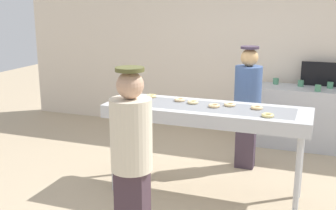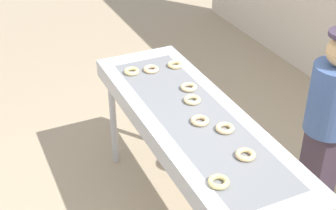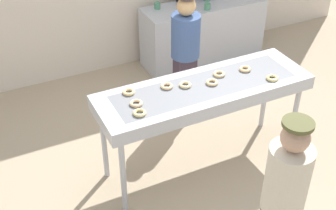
{
  "view_description": "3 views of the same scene",
  "coord_description": "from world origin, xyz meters",
  "px_view_note": "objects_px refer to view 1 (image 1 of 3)",
  "views": [
    {
      "loc": [
        1.13,
        -4.25,
        2.12
      ],
      "look_at": [
        -0.43,
        -0.03,
        1.0
      ],
      "focal_mm": 45.0,
      "sensor_mm": 36.0,
      "label": 1
    },
    {
      "loc": [
        2.42,
        -1.31,
        2.81
      ],
      "look_at": [
        -0.28,
        -0.06,
        0.96
      ],
      "focal_mm": 51.66,
      "sensor_mm": 36.0,
      "label": 2
    },
    {
      "loc": [
        -2.0,
        -3.29,
        3.47
      ],
      "look_at": [
        -0.4,
        0.01,
        0.9
      ],
      "focal_mm": 49.41,
      "sensor_mm": 36.0,
      "label": 3
    }
  ],
  "objects_px": {
    "plain_donut_6": "(180,100)",
    "plain_donut_3": "(135,103)",
    "fryer_conveyor": "(206,114)",
    "prep_counter": "(320,119)",
    "worker_baker": "(247,100)",
    "menu_display": "(323,74)",
    "plain_donut_1": "(268,115)",
    "plain_donut_0": "(214,106)",
    "plain_donut_2": "(257,108)",
    "paper_cup_3": "(318,88)",
    "paper_cup_0": "(276,81)",
    "plain_donut_8": "(151,96)",
    "paper_cup_2": "(301,83)",
    "customer_waiting": "(132,161)",
    "paper_cup_1": "(330,85)",
    "plain_donut_5": "(230,105)",
    "plain_donut_4": "(144,100)"
  },
  "relations": [
    {
      "from": "worker_baker",
      "to": "customer_waiting",
      "type": "relative_size",
      "value": 0.95
    },
    {
      "from": "plain_donut_6",
      "to": "menu_display",
      "type": "distance_m",
      "value": 2.62
    },
    {
      "from": "plain_donut_5",
      "to": "paper_cup_2",
      "type": "bearing_deg",
      "value": 72.75
    },
    {
      "from": "plain_donut_2",
      "to": "paper_cup_1",
      "type": "distance_m",
      "value": 2.19
    },
    {
      "from": "paper_cup_0",
      "to": "paper_cup_3",
      "type": "height_order",
      "value": "same"
    },
    {
      "from": "paper_cup_3",
      "to": "plain_donut_1",
      "type": "bearing_deg",
      "value": -101.95
    },
    {
      "from": "plain_donut_1",
      "to": "plain_donut_3",
      "type": "bearing_deg",
      "value": 178.58
    },
    {
      "from": "plain_donut_0",
      "to": "paper_cup_0",
      "type": "height_order",
      "value": "plain_donut_0"
    },
    {
      "from": "paper_cup_0",
      "to": "menu_display",
      "type": "height_order",
      "value": "menu_display"
    },
    {
      "from": "customer_waiting",
      "to": "prep_counter",
      "type": "distance_m",
      "value": 3.82
    },
    {
      "from": "plain_donut_3",
      "to": "prep_counter",
      "type": "relative_size",
      "value": 0.07
    },
    {
      "from": "paper_cup_1",
      "to": "paper_cup_0",
      "type": "bearing_deg",
      "value": 176.13
    },
    {
      "from": "plain_donut_6",
      "to": "paper_cup_0",
      "type": "bearing_deg",
      "value": 67.56
    },
    {
      "from": "paper_cup_2",
      "to": "plain_donut_5",
      "type": "bearing_deg",
      "value": -107.25
    },
    {
      "from": "plain_donut_4",
      "to": "plain_donut_8",
      "type": "xyz_separation_m",
      "value": [
        0.01,
        0.21,
        0.0
      ]
    },
    {
      "from": "paper_cup_1",
      "to": "paper_cup_3",
      "type": "height_order",
      "value": "same"
    },
    {
      "from": "plain_donut_1",
      "to": "plain_donut_6",
      "type": "bearing_deg",
      "value": 162.09
    },
    {
      "from": "plain_donut_6",
      "to": "plain_donut_8",
      "type": "distance_m",
      "value": 0.38
    },
    {
      "from": "paper_cup_2",
      "to": "paper_cup_0",
      "type": "bearing_deg",
      "value": 172.64
    },
    {
      "from": "plain_donut_6",
      "to": "paper_cup_1",
      "type": "bearing_deg",
      "value": 51.02
    },
    {
      "from": "plain_donut_6",
      "to": "menu_display",
      "type": "height_order",
      "value": "menu_display"
    },
    {
      "from": "customer_waiting",
      "to": "plain_donut_3",
      "type": "bearing_deg",
      "value": 116.52
    },
    {
      "from": "plain_donut_8",
      "to": "paper_cup_1",
      "type": "bearing_deg",
      "value": 44.11
    },
    {
      "from": "paper_cup_2",
      "to": "menu_display",
      "type": "distance_m",
      "value": 0.36
    },
    {
      "from": "customer_waiting",
      "to": "menu_display",
      "type": "xyz_separation_m",
      "value": [
        1.35,
        3.78,
        0.14
      ]
    },
    {
      "from": "plain_donut_3",
      "to": "plain_donut_0",
      "type": "bearing_deg",
      "value": 10.28
    },
    {
      "from": "plain_donut_0",
      "to": "paper_cup_3",
      "type": "xyz_separation_m",
      "value": [
        1.02,
        1.86,
        -0.1
      ]
    },
    {
      "from": "plain_donut_2",
      "to": "plain_donut_5",
      "type": "relative_size",
      "value": 1.0
    },
    {
      "from": "plain_donut_6",
      "to": "paper_cup_3",
      "type": "distance_m",
      "value": 2.25
    },
    {
      "from": "plain_donut_8",
      "to": "paper_cup_0",
      "type": "relative_size",
      "value": 1.36
    },
    {
      "from": "plain_donut_3",
      "to": "paper_cup_0",
      "type": "distance_m",
      "value": 2.66
    },
    {
      "from": "plain_donut_1",
      "to": "plain_donut_6",
      "type": "relative_size",
      "value": 1.0
    },
    {
      "from": "plain_donut_3",
      "to": "worker_baker",
      "type": "height_order",
      "value": "worker_baker"
    },
    {
      "from": "customer_waiting",
      "to": "paper_cup_0",
      "type": "xyz_separation_m",
      "value": [
        0.68,
        3.69,
        0.01
      ]
    },
    {
      "from": "plain_donut_6",
      "to": "plain_donut_3",
      "type": "bearing_deg",
      "value": -144.72
    },
    {
      "from": "plain_donut_3",
      "to": "worker_baker",
      "type": "relative_size",
      "value": 0.08
    },
    {
      "from": "worker_baker",
      "to": "paper_cup_1",
      "type": "xyz_separation_m",
      "value": [
        0.98,
        1.19,
        0.04
      ]
    },
    {
      "from": "worker_baker",
      "to": "menu_display",
      "type": "distance_m",
      "value": 1.6
    },
    {
      "from": "plain_donut_6",
      "to": "worker_baker",
      "type": "height_order",
      "value": "worker_baker"
    },
    {
      "from": "plain_donut_0",
      "to": "paper_cup_1",
      "type": "bearing_deg",
      "value": 61.02
    },
    {
      "from": "plain_donut_1",
      "to": "plain_donut_5",
      "type": "relative_size",
      "value": 1.0
    },
    {
      "from": "plain_donut_0",
      "to": "plain_donut_2",
      "type": "bearing_deg",
      "value": 10.32
    },
    {
      "from": "paper_cup_0",
      "to": "paper_cup_3",
      "type": "bearing_deg",
      "value": -28.45
    },
    {
      "from": "plain_donut_6",
      "to": "plain_donut_8",
      "type": "bearing_deg",
      "value": 169.93
    },
    {
      "from": "plain_donut_1",
      "to": "worker_baker",
      "type": "relative_size",
      "value": 0.08
    },
    {
      "from": "plain_donut_1",
      "to": "paper_cup_2",
      "type": "distance_m",
      "value": 2.34
    },
    {
      "from": "worker_baker",
      "to": "paper_cup_3",
      "type": "height_order",
      "value": "worker_baker"
    },
    {
      "from": "fryer_conveyor",
      "to": "prep_counter",
      "type": "height_order",
      "value": "fryer_conveyor"
    },
    {
      "from": "paper_cup_0",
      "to": "plain_donut_2",
      "type": "bearing_deg",
      "value": -89.24
    },
    {
      "from": "plain_donut_2",
      "to": "plain_donut_4",
      "type": "xyz_separation_m",
      "value": [
        -1.26,
        -0.08,
        0.0
      ]
    }
  ]
}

